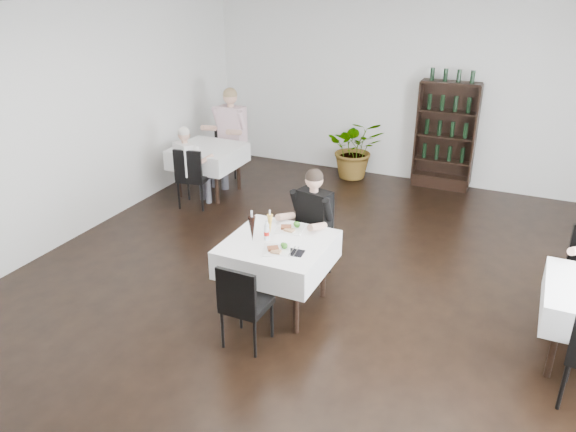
# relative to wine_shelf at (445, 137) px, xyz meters

# --- Properties ---
(room_shell) EXTENTS (9.00, 9.00, 9.00)m
(room_shell) POSITION_rel_wine_shelf_xyz_m (-0.60, -4.31, 0.65)
(room_shell) COLOR black
(room_shell) RESTS_ON ground
(wine_shelf) EXTENTS (0.90, 0.28, 1.75)m
(wine_shelf) POSITION_rel_wine_shelf_xyz_m (0.00, 0.00, 0.00)
(wine_shelf) COLOR black
(wine_shelf) RESTS_ON ground
(main_table) EXTENTS (1.03, 1.03, 0.77)m
(main_table) POSITION_rel_wine_shelf_xyz_m (-0.90, -4.31, -0.23)
(main_table) COLOR black
(main_table) RESTS_ON ground
(left_table) EXTENTS (0.98, 0.98, 0.77)m
(left_table) POSITION_rel_wine_shelf_xyz_m (-3.30, -1.81, -0.23)
(left_table) COLOR black
(left_table) RESTS_ON ground
(potted_tree) EXTENTS (1.15, 1.07, 1.03)m
(potted_tree) POSITION_rel_wine_shelf_xyz_m (-1.43, -0.14, -0.33)
(potted_tree) COLOR #1E511B
(potted_tree) RESTS_ON ground
(main_chair_far) EXTENTS (0.50, 0.50, 0.93)m
(main_chair_far) POSITION_rel_wine_shelf_xyz_m (-0.81, -3.57, -0.31)
(main_chair_far) COLOR black
(main_chair_far) RESTS_ON ground
(main_chair_near) EXTENTS (0.40, 0.41, 0.88)m
(main_chair_near) POSITION_rel_wine_shelf_xyz_m (-0.89, -5.09, -0.35)
(main_chair_near) COLOR black
(main_chair_near) RESTS_ON ground
(left_chair_far) EXTENTS (0.41, 0.42, 0.87)m
(left_chair_far) POSITION_rel_wine_shelf_xyz_m (-3.43, -1.17, -0.35)
(left_chair_far) COLOR black
(left_chair_far) RESTS_ON ground
(left_chair_near) EXTENTS (0.50, 0.50, 0.93)m
(left_chair_near) POSITION_rel_wine_shelf_xyz_m (-3.21, -2.42, -0.32)
(left_chair_near) COLOR black
(left_chair_near) RESTS_ON ground
(diner_main) EXTENTS (0.56, 0.59, 1.35)m
(diner_main) POSITION_rel_wine_shelf_xyz_m (-0.80, -3.70, -0.06)
(diner_main) COLOR #44434B
(diner_main) RESTS_ON ground
(diner_left_far) EXTENTS (0.62, 0.64, 1.57)m
(diner_left_far) POSITION_rel_wine_shelf_xyz_m (-3.24, -1.25, 0.07)
(diner_left_far) COLOR #44434B
(diner_left_far) RESTS_ON ground
(diner_left_near) EXTENTS (0.55, 0.58, 1.23)m
(diner_left_near) POSITION_rel_wine_shelf_xyz_m (-3.28, -2.35, -0.13)
(diner_left_near) COLOR #44434B
(diner_left_near) RESTS_ON ground
(plate_far) EXTENTS (0.32, 0.32, 0.09)m
(plate_far) POSITION_rel_wine_shelf_xyz_m (-0.89, -4.02, -0.06)
(plate_far) COLOR white
(plate_far) RESTS_ON main_table
(plate_near) EXTENTS (0.35, 0.35, 0.08)m
(plate_near) POSITION_rel_wine_shelf_xyz_m (-0.81, -4.52, -0.06)
(plate_near) COLOR white
(plate_near) RESTS_ON main_table
(pilsner_dark) EXTENTS (0.08, 0.08, 0.34)m
(pilsner_dark) POSITION_rel_wine_shelf_xyz_m (-1.14, -4.42, 0.06)
(pilsner_dark) COLOR black
(pilsner_dark) RESTS_ON main_table
(pilsner_lager) EXTENTS (0.06, 0.06, 0.27)m
(pilsner_lager) POSITION_rel_wine_shelf_xyz_m (-1.05, -4.19, 0.03)
(pilsner_lager) COLOR gold
(pilsner_lager) RESTS_ON main_table
(coke_bottle) EXTENTS (0.05, 0.05, 0.21)m
(coke_bottle) POSITION_rel_wine_shelf_xyz_m (-1.02, -4.34, 0.01)
(coke_bottle) COLOR silver
(coke_bottle) RESTS_ON main_table
(napkin_cutlery) EXTENTS (0.20, 0.21, 0.02)m
(napkin_cutlery) POSITION_rel_wine_shelf_xyz_m (-0.65, -4.48, -0.07)
(napkin_cutlery) COLOR black
(napkin_cutlery) RESTS_ON main_table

